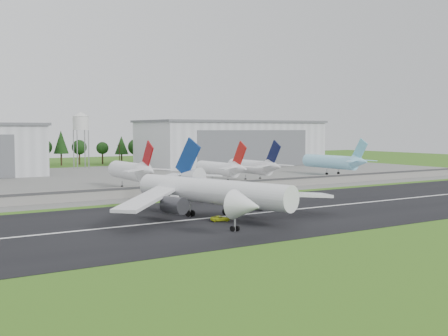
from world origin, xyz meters
TOP-DOWN VIEW (x-y plane):
  - ground at (0.00, 0.00)m, footprint 600.00×600.00m
  - runway at (0.00, 10.00)m, footprint 320.00×60.00m
  - runway_centerline at (0.00, 10.00)m, footprint 220.00×1.00m
  - apron at (0.00, 120.00)m, footprint 320.00×150.00m
  - blast_fence at (0.00, 54.99)m, footprint 240.00×0.61m
  - hangar_east at (75.00, 164.92)m, footprint 102.00×47.00m
  - water_tower at (-5.00, 185.00)m, footprint 8.40×8.40m
  - utility_poles at (0.00, 200.00)m, footprint 230.00×3.00m
  - treeline at (0.00, 215.00)m, footprint 320.00×16.00m
  - main_airliner at (-31.83, 9.58)m, footprint 54.93×58.18m
  - ground_vehicle at (-32.70, 4.84)m, footprint 4.73×3.09m
  - parked_jet_red_a at (-22.60, 76.59)m, footprint 7.36×31.29m
  - parked_jet_red_b at (13.05, 76.51)m, footprint 7.36×31.29m
  - parked_jet_navy at (28.14, 76.54)m, footprint 7.36×31.29m
  - parked_jet_skyblue at (74.96, 81.58)m, footprint 7.36×37.29m

SIDE VIEW (x-z plane):
  - ground at x=0.00m, z-range 0.00..0.00m
  - utility_poles at x=0.00m, z-range -6.00..6.00m
  - treeline at x=0.00m, z-range -11.00..11.00m
  - runway at x=0.00m, z-range 0.00..0.10m
  - apron at x=0.00m, z-range 0.00..0.10m
  - runway_centerline at x=0.00m, z-range 0.10..0.12m
  - ground_vehicle at x=-32.70m, z-range 0.10..1.31m
  - blast_fence at x=0.00m, z-range 0.06..3.56m
  - main_airliner at x=-31.83m, z-range -4.19..13.98m
  - parked_jet_red_b at x=13.05m, z-range -2.30..14.07m
  - parked_jet_navy at x=28.14m, z-range -2.24..14.28m
  - parked_jet_skyblue at x=74.96m, z-range -2.17..14.60m
  - parked_jet_red_a at x=-22.60m, z-range -2.08..14.81m
  - hangar_east at x=75.00m, z-range 0.03..25.23m
  - water_tower at x=-5.00m, z-range 9.85..39.25m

